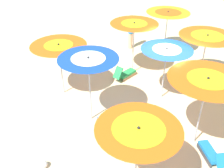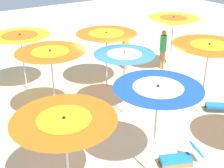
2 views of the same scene
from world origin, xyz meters
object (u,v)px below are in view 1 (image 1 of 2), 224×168
at_px(beach_umbrella_2, 59,49).
at_px(beach_umbrella_4, 166,54).
at_px(beach_umbrella_7, 207,85).
at_px(beach_umbrella_3, 207,40).
at_px(beach_ball, 43,164).
at_px(lounger_2, 211,154).
at_px(beach_umbrella_0, 168,15).
at_px(beach_umbrella_1, 134,27).
at_px(beach_umbrella_5, 88,63).
at_px(beach_umbrella_8, 138,135).
at_px(lounger_1, 125,74).
at_px(lounger_0, 107,126).
at_px(beachgoer_0, 131,31).

bearing_deg(beach_umbrella_2, beach_umbrella_4, 36.90).
bearing_deg(beach_umbrella_2, beach_umbrella_7, 10.35).
relative_size(beach_umbrella_3, beach_ball, 9.01).
bearing_deg(beach_umbrella_4, lounger_2, -31.63).
distance_m(beach_umbrella_7, lounger_2, 2.15).
bearing_deg(beach_ball, lounger_2, 45.16).
height_order(beach_umbrella_0, beach_umbrella_1, beach_umbrella_1).
xyz_separation_m(beach_umbrella_1, beach_umbrella_4, (2.11, -0.78, -0.26)).
bearing_deg(lounger_2, beach_umbrella_3, -20.97).
bearing_deg(beach_umbrella_5, beach_umbrella_2, 168.31).
height_order(beach_umbrella_0, beach_umbrella_4, beach_umbrella_0).
distance_m(beach_umbrella_0, lounger_2, 7.55).
relative_size(beach_umbrella_7, beach_umbrella_8, 1.07).
bearing_deg(beach_umbrella_0, lounger_1, -88.51).
height_order(beach_umbrella_3, lounger_0, beach_umbrella_3).
distance_m(beach_umbrella_2, beach_umbrella_8, 5.39).
bearing_deg(lounger_1, beach_umbrella_5, -162.60).
height_order(beach_umbrella_3, lounger_1, beach_umbrella_3).
distance_m(beach_umbrella_3, beachgoer_0, 4.65).
bearing_deg(beach_umbrella_4, lounger_0, -96.22).
bearing_deg(beach_umbrella_4, beach_ball, -96.83).
bearing_deg(lounger_2, beach_umbrella_7, 11.45).
xyz_separation_m(beach_umbrella_8, lounger_0, (-2.18, 1.29, -1.84)).
height_order(beach_umbrella_2, beach_umbrella_7, beach_umbrella_7).
height_order(beach_umbrella_3, beach_ball, beach_umbrella_3).
bearing_deg(beach_umbrella_1, beach_umbrella_0, 90.19).
distance_m(beach_umbrella_4, beachgoer_0, 4.85).
height_order(beach_umbrella_5, beach_umbrella_7, beach_umbrella_5).
distance_m(beach_umbrella_8, beachgoer_0, 9.12).
height_order(beach_umbrella_5, beach_umbrella_8, beach_umbrella_5).
relative_size(beach_umbrella_0, beach_umbrella_1, 0.93).
relative_size(beach_umbrella_5, lounger_1, 2.04).
bearing_deg(lounger_0, beachgoer_0, -34.99).
bearing_deg(beach_umbrella_1, lounger_2, -27.14).
distance_m(beach_umbrella_2, beach_umbrella_4, 4.03).
xyz_separation_m(beach_umbrella_1, beach_ball, (1.47, -6.14, -2.08)).
bearing_deg(beach_umbrella_3, beach_ball, -99.79).
distance_m(lounger_2, beach_ball, 5.03).
distance_m(beach_umbrella_4, lounger_2, 3.83).
bearing_deg(beach_umbrella_5, beach_umbrella_1, 104.63).
distance_m(beach_umbrella_2, lounger_0, 3.43).
height_order(beach_umbrella_0, beach_umbrella_2, beach_umbrella_0).
height_order(beach_umbrella_7, lounger_0, beach_umbrella_7).
xyz_separation_m(beach_umbrella_5, beach_ball, (0.52, -2.51, -2.18)).
bearing_deg(lounger_1, lounger_2, -110.31).
height_order(beach_umbrella_7, lounger_1, beach_umbrella_7).
bearing_deg(lounger_2, beach_ball, 83.30).
bearing_deg(lounger_0, beach_umbrella_8, 172.98).
distance_m(beach_umbrella_4, beach_umbrella_7, 2.63).
relative_size(beach_umbrella_7, lounger_2, 2.07).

